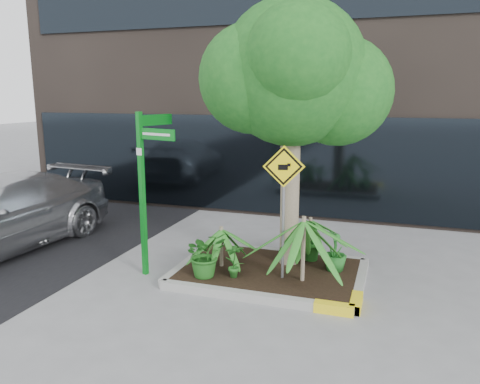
% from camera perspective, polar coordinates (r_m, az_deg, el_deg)
% --- Properties ---
extents(ground, '(80.00, 80.00, 0.00)m').
position_cam_1_polar(ground, '(8.42, 1.75, -10.82)').
color(ground, gray).
rests_on(ground, ground).
extents(planter, '(3.35, 2.36, 0.15)m').
position_cam_1_polar(planter, '(8.57, 3.79, -9.69)').
color(planter, '#9E9E99').
rests_on(planter, ground).
extents(tree, '(3.30, 2.92, 4.94)m').
position_cam_1_polar(tree, '(8.40, 6.44, 14.27)').
color(tree, gray).
rests_on(tree, ground).
extents(palm_front, '(1.26, 1.26, 1.40)m').
position_cam_1_polar(palm_front, '(7.80, 7.81, -3.47)').
color(palm_front, gray).
rests_on(palm_front, ground).
extents(palm_left, '(0.85, 0.85, 0.94)m').
position_cam_1_polar(palm_left, '(8.49, -2.30, -4.55)').
color(palm_left, gray).
rests_on(palm_left, ground).
extents(palm_back, '(0.90, 0.90, 1.00)m').
position_cam_1_polar(palm_back, '(9.02, 8.58, -3.41)').
color(palm_back, gray).
rests_on(palm_back, ground).
extents(shrub_a, '(1.01, 1.01, 0.80)m').
position_cam_1_polar(shrub_a, '(8.14, -4.27, -7.55)').
color(shrub_a, '#20621C').
rests_on(shrub_a, planter).
extents(shrub_b, '(0.48, 0.48, 0.72)m').
position_cam_1_polar(shrub_b, '(8.54, 11.55, -7.06)').
color(shrub_b, '#206C22').
rests_on(shrub_b, planter).
extents(shrub_c, '(0.44, 0.44, 0.61)m').
position_cam_1_polar(shrub_c, '(8.09, -0.70, -8.32)').
color(shrub_c, '#236820').
rests_on(shrub_c, planter).
extents(shrub_d, '(0.62, 0.62, 0.83)m').
position_cam_1_polar(shrub_d, '(8.92, 8.79, -5.77)').
color(shrub_d, '#1D5D1B').
rests_on(shrub_d, planter).
extents(street_sign_post, '(0.85, 1.02, 2.95)m').
position_cam_1_polar(street_sign_post, '(8.43, -11.37, 1.90)').
color(street_sign_post, '#0B7B1C').
rests_on(street_sign_post, ground).
extents(cattle_sign, '(0.68, 0.23, 2.28)m').
position_cam_1_polar(cattle_sign, '(7.82, 5.34, 0.31)').
color(cattle_sign, slate).
rests_on(cattle_sign, ground).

